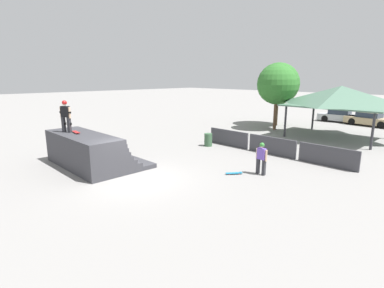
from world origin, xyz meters
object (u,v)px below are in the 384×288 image
Objects in this scene: skateboard_on_deck at (76,132)px; parked_car_silver at (340,116)px; tree_far_back at (277,85)px; skater_on_deck at (65,114)px; trash_bin at (208,140)px; bystander_walking at (261,156)px; parked_car_tan at (370,119)px; tree_beside_pavilion at (278,84)px; skateboard_on_ground at (235,173)px.

parked_car_silver is at bearing 89.98° from skateboard_on_deck.
skater_on_deck is at bearing -96.41° from tree_far_back.
skater_on_deck is at bearing -103.55° from parked_car_silver.
skater_on_deck is 17.34m from tree_far_back.
tree_far_back reaches higher than parked_car_silver.
trash_bin is at bearing 47.70° from skater_on_deck.
bystander_walking is 0.35× the size of parked_car_tan.
skateboard_on_deck is 17.15m from tree_far_back.
parked_car_tan is (6.38, 5.87, -3.26)m from tree_beside_pavilion.
trash_bin is (0.34, -8.85, -3.42)m from tree_far_back.
tree_beside_pavilion is at bearing 118.06° from tree_far_back.
tree_far_back is (1.35, 16.96, 2.09)m from skateboard_on_deck.
skater_on_deck is 2.22× the size of skateboard_on_ground.
tree_far_back is 1.27× the size of parked_car_tan.
parked_car_silver and parked_car_tan have the same top height.
skater_on_deck is 9.07m from skateboard_on_ground.
parked_car_silver is at bearing 53.63° from skater_on_deck.
bystander_walking is at bearing 8.62° from skater_on_deck.
bystander_walking is 0.28× the size of tree_far_back.
tree_far_back is at bearing 92.18° from trash_bin.
skateboard_on_ground is at bearing -66.89° from tree_far_back.
skater_on_deck is 19.54m from tree_beside_pavilion.
skater_on_deck reaches higher than trash_bin.
skater_on_deck is 1.07× the size of bystander_walking.
bystander_walking is 0.37× the size of parked_car_silver.
skater_on_deck is at bearing -98.59° from parked_car_tan.
tree_far_back is (1.93, 17.19, 1.20)m from skater_on_deck.
trash_bin is (-4.90, 3.43, 0.37)m from skateboard_on_ground.
skateboard_on_deck is at bearing -94.55° from tree_far_back.
tree_far_back is at bearing 93.52° from skateboard_on_deck.
parked_car_tan is (-0.96, 19.58, -0.31)m from bystander_walking.
tree_beside_pavilion is at bearing 60.83° from skater_on_deck.
skater_on_deck reaches higher than skateboard_on_ground.
parked_car_tan reaches higher than trash_bin.
tree_far_back is (1.23, -2.30, -0.02)m from tree_beside_pavilion.
trash_bin is 17.69m from parked_car_tan.
tree_far_back reaches higher than parked_car_tan.
tree_beside_pavilion is 11.77m from trash_bin.
skateboard_on_ground is 21.20m from parked_car_silver.
tree_beside_pavilion is (0.12, 19.26, 2.10)m from skateboard_on_deck.
parked_car_silver is 2.90m from parked_car_tan.
tree_beside_pavilion is 9.26m from parked_car_tan.
tree_beside_pavilion reaches higher than skateboard_on_ground.
bystander_walking is 2.08× the size of skateboard_on_ground.
skateboard_on_ground is (7.17, 4.91, -2.59)m from skater_on_deck.
parked_car_silver is (3.52, 6.41, -3.26)m from tree_beside_pavilion.
skateboard_on_ground is 20.46m from parked_car_tan.
tree_far_back is at bearing -109.06° from parked_car_silver.
bystander_walking is at bearing -83.54° from parked_car_silver.
skateboard_on_ground is (6.59, 4.68, -1.70)m from skateboard_on_deck.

